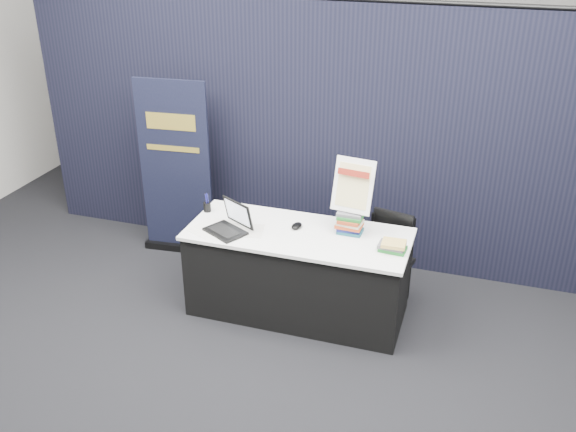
# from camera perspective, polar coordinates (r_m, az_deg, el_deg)

# --- Properties ---
(floor) EXTENTS (8.00, 8.00, 0.00)m
(floor) POSITION_cam_1_polar(r_m,az_deg,el_deg) (5.12, -1.01, -11.69)
(floor) COLOR black
(floor) RESTS_ON ground
(wall_back) EXTENTS (8.00, 0.02, 3.50)m
(wall_back) POSITION_cam_1_polar(r_m,az_deg,el_deg) (8.05, 8.53, 15.95)
(wall_back) COLOR #B8B4AE
(wall_back) RESTS_ON floor
(drape_partition) EXTENTS (6.00, 0.08, 2.40)m
(drape_partition) POSITION_cam_1_polar(r_m,az_deg,el_deg) (5.91, 3.97, 6.92)
(drape_partition) COLOR black
(drape_partition) RESTS_ON floor
(display_table) EXTENTS (1.80, 0.75, 0.75)m
(display_table) POSITION_cam_1_polar(r_m,az_deg,el_deg) (5.34, 0.88, -5.04)
(display_table) COLOR black
(display_table) RESTS_ON floor
(laptop) EXTENTS (0.39, 0.39, 0.24)m
(laptop) POSITION_cam_1_polar(r_m,az_deg,el_deg) (5.18, -5.43, -0.70)
(laptop) COLOR black
(laptop) RESTS_ON display_table
(mouse) EXTENTS (0.09, 0.13, 0.04)m
(mouse) POSITION_cam_1_polar(r_m,az_deg,el_deg) (5.22, 0.78, -0.87)
(mouse) COLOR black
(mouse) RESTS_ON display_table
(brochure_left) EXTENTS (0.28, 0.21, 0.00)m
(brochure_left) POSITION_cam_1_polar(r_m,az_deg,el_deg) (5.32, -6.52, -0.70)
(brochure_left) COLOR white
(brochure_left) RESTS_ON display_table
(brochure_mid) EXTENTS (0.39, 0.34, 0.00)m
(brochure_mid) POSITION_cam_1_polar(r_m,az_deg,el_deg) (5.21, -7.01, -1.35)
(brochure_mid) COLOR silver
(brochure_mid) RESTS_ON display_table
(brochure_right) EXTENTS (0.38, 0.31, 0.00)m
(brochure_right) POSITION_cam_1_polar(r_m,az_deg,el_deg) (5.20, -4.07, -1.28)
(brochure_right) COLOR silver
(brochure_right) RESTS_ON display_table
(pen_cup) EXTENTS (0.07, 0.07, 0.08)m
(pen_cup) POSITION_cam_1_polar(r_m,az_deg,el_deg) (5.53, -7.20, 0.80)
(pen_cup) COLOR black
(pen_cup) RESTS_ON display_table
(book_stack_tall) EXTENTS (0.20, 0.16, 0.18)m
(book_stack_tall) POSITION_cam_1_polar(r_m,az_deg,el_deg) (5.13, 5.58, -0.58)
(book_stack_tall) COLOR #184F5D
(book_stack_tall) RESTS_ON display_table
(book_stack_short) EXTENTS (0.20, 0.15, 0.08)m
(book_stack_short) POSITION_cam_1_polar(r_m,az_deg,el_deg) (4.93, 9.32, -2.66)
(book_stack_short) COLOR #1C6A26
(book_stack_short) RESTS_ON display_table
(info_sign) EXTENTS (0.34, 0.18, 0.44)m
(info_sign) POSITION_cam_1_polar(r_m,az_deg,el_deg) (5.03, 5.81, 2.65)
(info_sign) COLOR black
(info_sign) RESTS_ON book_stack_tall
(pullup_banner) EXTENTS (0.74, 0.16, 1.73)m
(pullup_banner) POSITION_cam_1_polar(r_m,az_deg,el_deg) (6.21, -9.91, 3.26)
(pullup_banner) COLOR black
(pullup_banner) RESTS_ON floor
(stacking_chair) EXTENTS (0.44, 0.45, 0.82)m
(stacking_chair) POSITION_cam_1_polar(r_m,az_deg,el_deg) (5.46, 8.89, -3.67)
(stacking_chair) COLOR black
(stacking_chair) RESTS_ON floor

